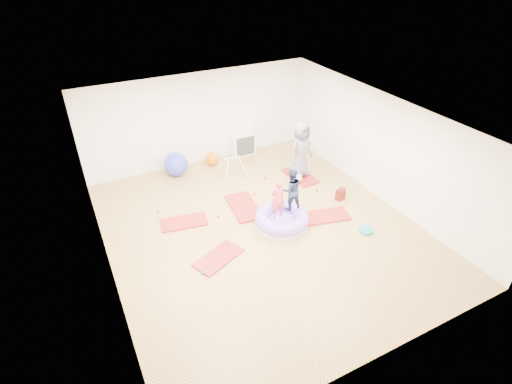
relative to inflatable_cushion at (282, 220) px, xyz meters
name	(u,v)px	position (x,y,z in m)	size (l,w,h in m)	color
room	(262,180)	(-0.51, 0.08, 1.24)	(7.01, 8.01, 2.81)	tan
gym_mat_front_left	(218,258)	(-1.85, -0.41, -0.14)	(1.11, 0.56, 0.05)	red
gym_mat_mid_left	(184,222)	(-2.11, 1.19, -0.14)	(1.12, 0.56, 0.05)	red
gym_mat_center_back	(244,207)	(-0.49, 1.11, -0.14)	(1.33, 0.66, 0.06)	red
gym_mat_right	(326,216)	(1.18, -0.21, -0.14)	(1.15, 0.58, 0.05)	red
gym_mat_rear_right	(300,176)	(1.69, 1.80, -0.14)	(1.17, 0.59, 0.05)	red
inflatable_cushion	(282,220)	(0.00, 0.00, 0.00)	(1.33, 1.33, 0.42)	silver
child_pink	(278,197)	(-0.15, -0.01, 0.73)	(0.37, 0.24, 1.01)	#EF4C5A
child_navy	(291,188)	(0.30, 0.12, 0.77)	(0.53, 0.41, 1.09)	#1D2C4B
adult_caregiver	(301,150)	(1.67, 1.84, 0.71)	(0.80, 0.52, 1.64)	slate
infant	(297,177)	(1.44, 1.59, -0.01)	(0.34, 0.35, 0.20)	#8CBDE8
ball_pit_balls	(252,209)	(-0.35, 0.90, -0.13)	(4.29, 2.95, 0.07)	red
exercise_ball_blue	(176,164)	(-1.53, 3.58, 0.19)	(0.70, 0.70, 0.70)	blue
exercise_ball_orange	(212,159)	(-0.35, 3.68, 0.04)	(0.40, 0.40, 0.40)	orange
infant_play_gym	(232,163)	(-0.03, 2.89, 0.20)	(0.71, 0.68, 0.55)	white
cube_shelf	(243,144)	(0.81, 3.88, 0.20)	(0.73, 0.36, 0.73)	white
balance_disc	(366,230)	(1.68, -1.14, -0.12)	(0.35, 0.35, 0.08)	teal
backpack	(340,194)	(2.00, 0.29, -0.01)	(0.27, 0.16, 0.31)	red
yellow_toy	(234,253)	(-1.47, -0.43, -0.15)	(0.22, 0.22, 0.03)	yellow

